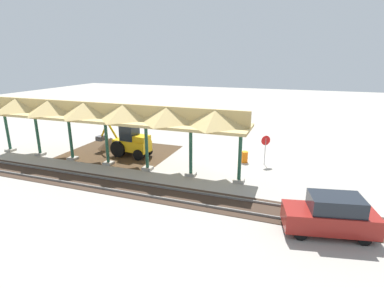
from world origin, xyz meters
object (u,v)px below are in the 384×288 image
(backhoe, at_px, (130,142))
(distant_parked_car, at_px, (331,215))
(stop_sign, at_px, (266,144))
(traffic_barrel, at_px, (244,157))

(backhoe, height_order, distant_parked_car, backhoe)
(stop_sign, height_order, traffic_barrel, stop_sign)
(stop_sign, height_order, distant_parked_car, stop_sign)
(stop_sign, relative_size, backhoe, 0.44)
(backhoe, distance_m, distant_parked_car, 16.71)
(backhoe, height_order, traffic_barrel, backhoe)
(distant_parked_car, xyz_separation_m, traffic_barrel, (5.64, -8.80, -0.53))
(distant_parked_car, bearing_deg, stop_sign, -65.38)
(stop_sign, distance_m, backhoe, 11.18)
(stop_sign, distance_m, traffic_barrel, 2.01)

